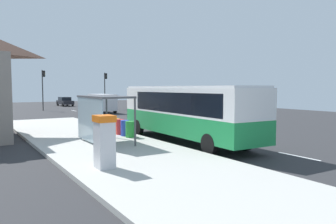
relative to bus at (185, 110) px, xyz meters
name	(u,v)px	position (x,y,z in m)	size (l,w,h in m)	color
ground_plane	(116,120)	(1.71, 13.89, -1.86)	(56.00, 92.00, 0.04)	#2D2D30
sidewalk_platform	(96,143)	(-4.69, 1.89, -1.75)	(6.20, 30.00, 0.18)	beige
lane_stripe_seg_0	(298,156)	(1.96, -6.11, -1.84)	(0.16, 2.20, 0.01)	silver
lane_stripe_seg_1	(224,141)	(1.96, -1.11, -1.84)	(0.16, 2.20, 0.01)	silver
lane_stripe_seg_2	(176,131)	(1.96, 3.89, -1.84)	(0.16, 2.20, 0.01)	silver
lane_stripe_seg_3	(143,125)	(1.96, 8.89, -1.84)	(0.16, 2.20, 0.01)	silver
lane_stripe_seg_4	(119,120)	(1.96, 13.89, -1.84)	(0.16, 2.20, 0.01)	silver
lane_stripe_seg_5	(100,116)	(1.96, 18.89, -1.84)	(0.16, 2.20, 0.01)	silver
lane_stripe_seg_6	(86,113)	(1.96, 23.89, -1.84)	(0.16, 2.20, 0.01)	silver
lane_stripe_seg_7	(74,111)	(1.96, 28.89, -1.84)	(0.16, 2.20, 0.01)	silver
bus	(185,110)	(0.00, 0.00, 0.00)	(2.82, 11.08, 3.21)	#1E8C47
white_van	(102,102)	(3.91, 23.43, -0.50)	(2.12, 5.24, 2.30)	silver
sedan_near	(65,101)	(4.01, 41.11, -1.05)	(1.94, 4.45, 1.52)	black
ticket_machine	(105,141)	(-6.51, -4.14, -0.67)	(0.66, 0.76, 1.94)	silver
recycling_bin_green	(130,129)	(-2.49, 2.13, -1.19)	(0.52, 0.52, 0.95)	green
recycling_bin_blue	(125,128)	(-2.49, 2.83, -1.19)	(0.52, 0.52, 0.95)	blue
recycling_bin_red	(120,127)	(-2.49, 3.53, -1.19)	(0.52, 0.52, 0.95)	red
recycling_bin_orange	(116,126)	(-2.49, 4.23, -1.19)	(0.52, 0.52, 0.95)	orange
traffic_light_near_side	(105,85)	(7.21, 30.66, 1.67)	(0.49, 0.28, 5.31)	#2D2D2D
traffic_light_far_side	(43,84)	(-1.39, 31.46, 1.78)	(0.49, 0.28, 5.50)	#2D2D2D
bus_shelter	(99,107)	(-4.70, 1.24, 0.25)	(1.80, 4.00, 2.50)	#4C4C51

